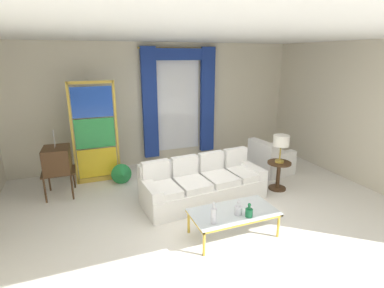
% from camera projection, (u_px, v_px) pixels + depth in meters
% --- Properties ---
extents(ground_plane, '(16.00, 16.00, 0.00)m').
position_uv_depth(ground_plane, '(208.00, 215.00, 5.21)').
color(ground_plane, white).
extents(wall_rear, '(8.00, 0.12, 3.00)m').
position_uv_depth(wall_rear, '(159.00, 104.00, 7.51)').
color(wall_rear, beige).
rests_on(wall_rear, ground).
extents(wall_right, '(0.12, 7.00, 3.00)m').
position_uv_depth(wall_right, '(348.00, 111.00, 6.59)').
color(wall_right, beige).
rests_on(wall_right, ground).
extents(ceiling_slab, '(8.00, 7.60, 0.04)m').
position_uv_depth(ceiling_slab, '(192.00, 35.00, 5.05)').
color(ceiling_slab, white).
extents(curtained_window, '(2.00, 0.17, 2.70)m').
position_uv_depth(curtained_window, '(179.00, 95.00, 7.46)').
color(curtained_window, white).
rests_on(curtained_window, ground).
extents(couch_white_long, '(2.40, 1.11, 0.86)m').
position_uv_depth(couch_white_long, '(202.00, 184.00, 5.73)').
color(couch_white_long, white).
rests_on(couch_white_long, ground).
extents(coffee_table, '(1.32, 0.68, 0.41)m').
position_uv_depth(coffee_table, '(233.00, 213.00, 4.54)').
color(coffee_table, silver).
rests_on(coffee_table, ground).
extents(bottle_blue_decanter, '(0.11, 0.11, 0.22)m').
position_uv_depth(bottle_blue_decanter, '(249.00, 212.00, 4.35)').
color(bottle_blue_decanter, '#196B3D').
rests_on(bottle_blue_decanter, coffee_table).
extents(bottle_crystal_tall, '(0.11, 0.11, 0.23)m').
position_uv_depth(bottle_crystal_tall, '(238.00, 210.00, 4.41)').
color(bottle_crystal_tall, silver).
rests_on(bottle_crystal_tall, coffee_table).
extents(bottle_amber_squat, '(0.08, 0.08, 0.33)m').
position_uv_depth(bottle_amber_squat, '(214.00, 215.00, 4.17)').
color(bottle_amber_squat, silver).
rests_on(bottle_amber_squat, coffee_table).
extents(vintage_tv, '(0.62, 0.62, 1.35)m').
position_uv_depth(vintage_tv, '(57.00, 161.00, 5.76)').
color(vintage_tv, '#472D19').
rests_on(vintage_tv, ground).
extents(armchair_white, '(0.92, 0.91, 0.80)m').
position_uv_depth(armchair_white, '(269.00, 161.00, 7.03)').
color(armchair_white, white).
rests_on(armchair_white, ground).
extents(stained_glass_divider, '(0.95, 0.05, 2.20)m').
position_uv_depth(stained_glass_divider, '(95.00, 135.00, 6.32)').
color(stained_glass_divider, gold).
rests_on(stained_glass_divider, ground).
extents(peacock_figurine, '(0.44, 0.60, 0.50)m').
position_uv_depth(peacock_figurine, '(122.00, 175.00, 6.38)').
color(peacock_figurine, beige).
rests_on(peacock_figurine, ground).
extents(round_side_table, '(0.48, 0.48, 0.59)m').
position_uv_depth(round_side_table, '(278.00, 173.00, 6.13)').
color(round_side_table, '#472D19').
rests_on(round_side_table, ground).
extents(table_lamp_brass, '(0.32, 0.32, 0.57)m').
position_uv_depth(table_lamp_brass, '(281.00, 142.00, 5.94)').
color(table_lamp_brass, '#B29338').
rests_on(table_lamp_brass, round_side_table).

